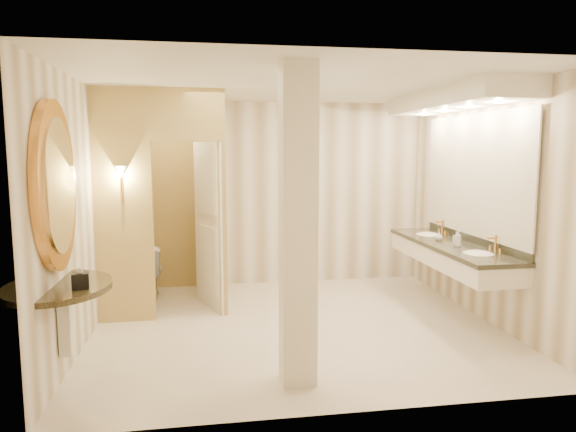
% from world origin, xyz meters
% --- Properties ---
extents(floor, '(4.50, 4.50, 0.00)m').
position_xyz_m(floor, '(0.00, 0.00, 0.00)').
color(floor, white).
rests_on(floor, ground).
extents(ceiling, '(4.50, 4.50, 0.00)m').
position_xyz_m(ceiling, '(0.00, 0.00, 2.70)').
color(ceiling, silver).
rests_on(ceiling, wall_back).
extents(wall_back, '(4.50, 0.02, 2.70)m').
position_xyz_m(wall_back, '(0.00, 2.00, 1.35)').
color(wall_back, white).
rests_on(wall_back, floor).
extents(wall_front, '(4.50, 0.02, 2.70)m').
position_xyz_m(wall_front, '(0.00, -2.00, 1.35)').
color(wall_front, white).
rests_on(wall_front, floor).
extents(wall_left, '(0.02, 4.00, 2.70)m').
position_xyz_m(wall_left, '(-2.25, 0.00, 1.35)').
color(wall_left, white).
rests_on(wall_left, floor).
extents(wall_right, '(0.02, 4.00, 2.70)m').
position_xyz_m(wall_right, '(2.25, 0.00, 1.35)').
color(wall_right, white).
rests_on(wall_right, floor).
extents(toilet_closet, '(1.50, 1.55, 2.70)m').
position_xyz_m(toilet_closet, '(-1.12, 0.97, 1.39)').
color(toilet_closet, '#DAC272').
rests_on(toilet_closet, floor).
extents(wall_sconce, '(0.14, 0.14, 0.42)m').
position_xyz_m(wall_sconce, '(-1.93, 0.43, 1.73)').
color(wall_sconce, '#CB8F41').
rests_on(wall_sconce, toilet_closet).
extents(vanity, '(0.75, 2.58, 2.09)m').
position_xyz_m(vanity, '(1.98, 0.19, 1.63)').
color(vanity, white).
rests_on(vanity, floor).
extents(console_shelf, '(1.08, 1.08, 1.99)m').
position_xyz_m(console_shelf, '(-2.21, -1.12, 1.35)').
color(console_shelf, black).
rests_on(console_shelf, floor).
extents(pillar, '(0.29, 0.29, 2.70)m').
position_xyz_m(pillar, '(-0.23, -1.40, 1.35)').
color(pillar, white).
rests_on(pillar, floor).
extents(tissue_box, '(0.15, 0.15, 0.13)m').
position_xyz_m(tissue_box, '(-2.01, -1.29, 0.94)').
color(tissue_box, black).
rests_on(tissue_box, console_shelf).
extents(toilet, '(0.43, 0.75, 0.76)m').
position_xyz_m(toilet, '(-1.79, 1.39, 0.38)').
color(toilet, white).
rests_on(toilet, floor).
extents(soap_bottle_a, '(0.08, 0.08, 0.15)m').
position_xyz_m(soap_bottle_a, '(1.97, 0.10, 0.95)').
color(soap_bottle_a, beige).
rests_on(soap_bottle_a, vanity).
extents(soap_bottle_b, '(0.10, 0.10, 0.11)m').
position_xyz_m(soap_bottle_b, '(1.88, 0.37, 0.93)').
color(soap_bottle_b, silver).
rests_on(soap_bottle_b, vanity).
extents(soap_bottle_c, '(0.09, 0.09, 0.18)m').
position_xyz_m(soap_bottle_c, '(1.92, -0.04, 0.97)').
color(soap_bottle_c, '#C6B28C').
rests_on(soap_bottle_c, vanity).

